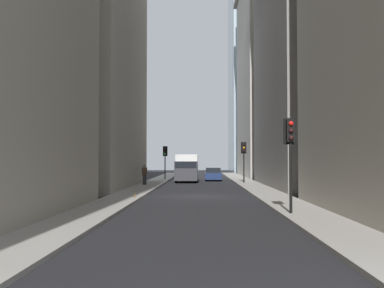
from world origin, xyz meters
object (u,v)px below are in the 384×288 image
(sedan_navy, at_px, (213,175))
(traffic_light_foreground, at_px, (290,143))
(pedestrian, at_px, (145,174))
(discarded_bottle, at_px, (135,195))
(delivery_truck, at_px, (187,168))
(traffic_light_midblock, at_px, (244,153))
(traffic_light_far_junction, at_px, (165,155))

(sedan_navy, height_order, traffic_light_foreground, traffic_light_foreground)
(pedestrian, relative_size, discarded_bottle, 6.51)
(delivery_truck, height_order, discarded_bottle, delivery_truck)
(discarded_bottle, bearing_deg, traffic_light_foreground, -134.16)
(delivery_truck, distance_m, traffic_light_midblock, 7.03)
(delivery_truck, relative_size, discarded_bottle, 23.93)
(delivery_truck, relative_size, pedestrian, 3.68)
(traffic_light_far_junction, bearing_deg, traffic_light_midblock, -130.56)
(traffic_light_far_junction, bearing_deg, pedestrian, 175.21)
(traffic_light_midblock, xyz_separation_m, pedestrian, (-3.76, 8.98, -1.87))
(discarded_bottle, bearing_deg, traffic_light_far_junction, 0.47)
(delivery_truck, bearing_deg, traffic_light_midblock, -125.91)
(traffic_light_foreground, distance_m, discarded_bottle, 10.88)
(delivery_truck, height_order, traffic_light_midblock, traffic_light_midblock)
(discarded_bottle, bearing_deg, traffic_light_midblock, -25.42)
(sedan_navy, distance_m, pedestrian, 12.20)
(traffic_light_foreground, bearing_deg, pedestrian, 23.18)
(traffic_light_foreground, xyz_separation_m, pedestrian, (20.17, 8.64, -1.92))
(sedan_navy, relative_size, pedestrian, 2.45)
(delivery_truck, xyz_separation_m, traffic_light_foreground, (-27.96, -5.22, 1.56))
(traffic_light_foreground, height_order, pedestrian, traffic_light_foreground)
(delivery_truck, distance_m, pedestrian, 8.51)
(traffic_light_far_junction, distance_m, pedestrian, 10.86)
(delivery_truck, distance_m, sedan_navy, 3.97)
(delivery_truck, height_order, pedestrian, delivery_truck)
(sedan_navy, xyz_separation_m, traffic_light_foreground, (-30.65, -2.42, 2.36))
(delivery_truck, xyz_separation_m, pedestrian, (-7.79, 3.42, -0.36))
(delivery_truck, distance_m, traffic_light_far_junction, 4.07)
(delivery_truck, distance_m, traffic_light_foreground, 28.48)
(traffic_light_foreground, distance_m, traffic_light_midblock, 23.93)
(sedan_navy, relative_size, traffic_light_midblock, 1.11)
(delivery_truck, relative_size, traffic_light_midblock, 1.67)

